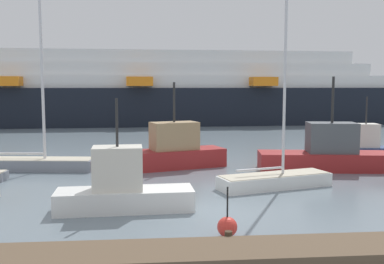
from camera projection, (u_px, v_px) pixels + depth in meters
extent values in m
plane|color=slate|center=(210.00, 213.00, 18.44)|extent=(600.00, 600.00, 0.00)
cube|color=brown|center=(234.00, 257.00, 12.86)|extent=(22.43, 1.89, 0.60)
cylinder|color=#423323|center=(228.00, 243.00, 13.88)|extent=(0.24, 0.24, 0.72)
cube|color=white|center=(275.00, 181.00, 22.93)|extent=(6.20, 3.24, 0.68)
cube|color=beige|center=(275.00, 174.00, 22.90)|extent=(5.93, 3.05, 0.04)
cylinder|color=silver|center=(285.00, 63.00, 22.49)|extent=(0.14, 0.14, 11.37)
cylinder|color=silver|center=(260.00, 169.00, 22.55)|extent=(2.62, 0.87, 0.12)
cube|color=gray|center=(36.00, 164.00, 27.75)|extent=(7.41, 2.56, 0.69)
cube|color=beige|center=(36.00, 159.00, 27.72)|extent=(7.11, 2.39, 0.04)
cylinder|color=silver|center=(42.00, 77.00, 27.18)|extent=(0.17, 0.17, 10.15)
cylinder|color=silver|center=(19.00, 153.00, 27.71)|extent=(3.26, 0.51, 0.14)
cube|color=maroon|center=(324.00, 161.00, 27.71)|extent=(8.28, 3.28, 1.11)
cube|color=#4C5156|center=(332.00, 138.00, 27.54)|extent=(3.11, 2.09, 1.86)
cylinder|color=#262626|center=(333.00, 100.00, 27.30)|extent=(0.16, 0.16, 2.82)
cube|color=navy|center=(361.00, 153.00, 31.58)|extent=(5.54, 1.95, 0.92)
cube|color=silver|center=(366.00, 135.00, 31.45)|extent=(1.75, 1.30, 1.66)
cylinder|color=#262626|center=(367.00, 110.00, 31.26)|extent=(0.11, 0.11, 1.90)
cube|color=white|center=(125.00, 200.00, 18.76)|extent=(5.82, 2.04, 0.90)
cube|color=silver|center=(118.00, 168.00, 18.58)|extent=(2.11, 1.43, 1.82)
cylinder|color=#262626|center=(117.00, 122.00, 18.39)|extent=(0.11, 0.11, 2.01)
cube|color=maroon|center=(169.00, 159.00, 28.38)|extent=(7.49, 4.23, 1.18)
cube|color=#A3845B|center=(174.00, 136.00, 28.37)|extent=(3.27, 2.41, 1.76)
cylinder|color=#262626|center=(174.00, 102.00, 28.15)|extent=(0.14, 0.14, 2.52)
sphere|color=red|center=(227.00, 227.00, 15.45)|extent=(0.71, 0.71, 0.71)
cylinder|color=black|center=(227.00, 202.00, 15.35)|extent=(0.06, 0.06, 1.06)
sphere|color=orange|center=(347.00, 145.00, 36.84)|extent=(0.67, 0.67, 0.67)
cylinder|color=black|center=(347.00, 136.00, 36.76)|extent=(0.06, 0.06, 0.93)
cube|color=black|center=(82.00, 106.00, 61.26)|extent=(90.79, 15.91, 4.97)
cube|color=white|center=(81.00, 82.00, 60.92)|extent=(83.51, 14.13, 1.63)
cube|color=white|center=(81.00, 70.00, 60.75)|extent=(78.50, 13.28, 1.63)
cube|color=white|center=(80.00, 58.00, 60.59)|extent=(73.49, 12.44, 1.63)
cube|color=orange|center=(7.00, 81.00, 53.45)|extent=(3.34, 2.65, 1.14)
cube|color=orange|center=(140.00, 81.00, 55.40)|extent=(3.34, 2.65, 1.14)
cube|color=orange|center=(263.00, 82.00, 57.35)|extent=(3.34, 2.65, 1.14)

